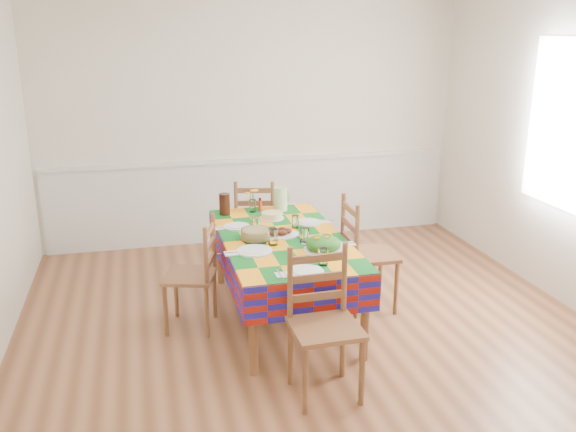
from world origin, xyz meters
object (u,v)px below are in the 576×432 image
object	(u,v)px
green_pitcher	(280,199)
chair_far	(255,224)
chair_near	(323,325)
chair_left	(195,275)
dining_table	(283,246)
meat_platter	(280,233)
chair_right	(365,255)
tea_pitcher	(225,204)

from	to	relation	value
green_pitcher	chair_far	bearing A→B (deg)	113.37
chair_near	chair_left	size ratio (longest dim) A/B	1.09
dining_table	meat_platter	world-z (taller)	meat_platter
green_pitcher	chair_right	size ratio (longest dim) A/B	0.22
dining_table	chair_near	size ratio (longest dim) A/B	1.83
meat_platter	chair_right	xyz separation A→B (m)	(0.71, -0.04, -0.24)
green_pitcher	chair_right	world-z (taller)	chair_right
meat_platter	chair_far	world-z (taller)	chair_far
meat_platter	tea_pitcher	world-z (taller)	tea_pitcher
meat_platter	chair_right	size ratio (longest dim) A/B	0.31
tea_pitcher	chair_far	size ratio (longest dim) A/B	0.21
meat_platter	green_pitcher	xyz separation A→B (m)	(0.16, 0.69, 0.08)
meat_platter	chair_far	bearing A→B (deg)	89.97
green_pitcher	chair_near	distance (m)	1.87
chair_left	chair_near	bearing A→B (deg)	49.93
dining_table	chair_right	xyz separation A→B (m)	(0.70, 0.00, -0.14)
dining_table	meat_platter	size ratio (longest dim) A/B	5.92
dining_table	chair_left	size ratio (longest dim) A/B	1.99
green_pitcher	chair_left	world-z (taller)	green_pitcher
green_pitcher	chair_left	size ratio (longest dim) A/B	0.24
tea_pitcher	chair_near	world-z (taller)	chair_near
chair_far	chair_left	xyz separation A→B (m)	(-0.69, -1.12, -0.01)
meat_platter	green_pitcher	bearing A→B (deg)	76.63
tea_pitcher	chair_left	distance (m)	0.88
dining_table	chair_far	distance (m)	1.12
tea_pitcher	chair_right	world-z (taller)	chair_right
tea_pitcher	chair_far	bearing A→B (deg)	48.60
dining_table	meat_platter	xyz separation A→B (m)	(-0.01, 0.04, 0.10)
chair_near	green_pitcher	bearing A→B (deg)	84.14
chair_left	chair_right	size ratio (longest dim) A/B	0.92
tea_pitcher	chair_left	xyz separation A→B (m)	(-0.35, -0.73, -0.34)
chair_left	chair_far	bearing A→B (deg)	165.45
chair_far	chair_left	world-z (taller)	chair_far
chair_near	dining_table	bearing A→B (deg)	88.94
chair_near	chair_left	distance (m)	1.30
dining_table	chair_far	bearing A→B (deg)	90.48
dining_table	chair_right	bearing A→B (deg)	0.09
chair_left	chair_right	xyz separation A→B (m)	(1.40, 0.01, 0.04)
chair_far	chair_right	bearing A→B (deg)	135.33
tea_pitcher	chair_right	xyz separation A→B (m)	(1.05, -0.72, -0.31)
meat_platter	chair_left	bearing A→B (deg)	-176.00
green_pitcher	chair_right	distance (m)	0.96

